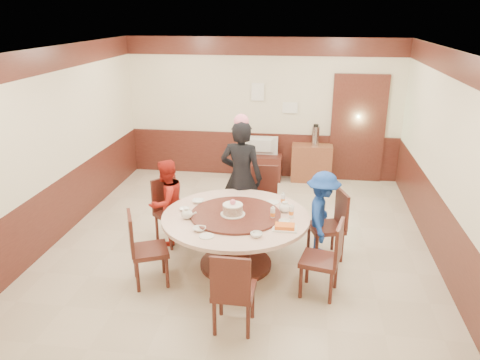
# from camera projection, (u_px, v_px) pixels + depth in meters

# --- Properties ---
(room) EXTENTS (6.00, 6.04, 2.84)m
(room) POSITION_uv_depth(u_px,v_px,m) (243.00, 172.00, 6.76)
(room) COLOR beige
(room) RESTS_ON ground
(banquet_table) EXTENTS (1.94, 1.94, 0.78)m
(banquet_table) POSITION_uv_depth(u_px,v_px,m) (236.00, 230.00, 6.20)
(banquet_table) COLOR #481D16
(banquet_table) RESTS_ON ground
(chair_0) EXTENTS (0.56, 0.55, 0.97)m
(chair_0) POSITION_uv_depth(u_px,v_px,m) (327.00, 237.00, 6.51)
(chair_0) COLOR #481D16
(chair_0) RESTS_ON ground
(chair_1) EXTENTS (0.46, 0.47, 0.97)m
(chair_1) POSITION_uv_depth(u_px,v_px,m) (264.00, 209.00, 7.44)
(chair_1) COLOR #481D16
(chair_1) RESTS_ON ground
(chair_2) EXTENTS (0.62, 0.62, 0.97)m
(chair_2) POSITION_uv_depth(u_px,v_px,m) (173.00, 223.00, 6.95)
(chair_2) COLOR #481D16
(chair_2) RESTS_ON ground
(chair_3) EXTENTS (0.59, 0.58, 0.97)m
(chair_3) POSITION_uv_depth(u_px,v_px,m) (149.00, 261.00, 5.89)
(chair_3) COLOR #481D16
(chair_3) RESTS_ON ground
(chair_4) EXTENTS (0.45, 0.46, 0.97)m
(chair_4) POSITION_uv_depth(u_px,v_px,m) (234.00, 304.00, 5.03)
(chair_4) COLOR #481D16
(chair_4) RESTS_ON ground
(chair_5) EXTENTS (0.53, 0.52, 0.97)m
(chair_5) POSITION_uv_depth(u_px,v_px,m) (321.00, 271.00, 5.66)
(chair_5) COLOR #481D16
(chair_5) RESTS_ON ground
(person_standing) EXTENTS (0.70, 0.51, 1.78)m
(person_standing) POSITION_uv_depth(u_px,v_px,m) (241.00, 178.00, 7.08)
(person_standing) COLOR black
(person_standing) RESTS_ON ground
(person_red) EXTENTS (0.73, 0.78, 1.29)m
(person_red) POSITION_uv_depth(u_px,v_px,m) (167.00, 202.00, 6.81)
(person_red) COLOR #A91F16
(person_red) RESTS_ON ground
(person_blue) EXTENTS (0.53, 0.84, 1.25)m
(person_blue) POSITION_uv_depth(u_px,v_px,m) (322.00, 215.00, 6.44)
(person_blue) COLOR #183D9A
(person_blue) RESTS_ON ground
(birthday_cake) EXTENTS (0.32, 0.32, 0.21)m
(birthday_cake) POSITION_uv_depth(u_px,v_px,m) (233.00, 209.00, 6.05)
(birthday_cake) COLOR white
(birthday_cake) RESTS_ON banquet_table
(teapot_left) EXTENTS (0.17, 0.15, 0.13)m
(teapot_left) POSITION_uv_depth(u_px,v_px,m) (187.00, 214.00, 6.01)
(teapot_left) COLOR white
(teapot_left) RESTS_ON banquet_table
(teapot_right) EXTENTS (0.17, 0.15, 0.13)m
(teapot_right) POSITION_uv_depth(u_px,v_px,m) (285.00, 208.00, 6.21)
(teapot_right) COLOR white
(teapot_right) RESTS_ON banquet_table
(bowl_0) EXTENTS (0.17, 0.17, 0.04)m
(bowl_0) POSITION_uv_depth(u_px,v_px,m) (198.00, 201.00, 6.52)
(bowl_0) COLOR white
(bowl_0) RESTS_ON banquet_table
(bowl_1) EXTENTS (0.15, 0.15, 0.05)m
(bowl_1) POSITION_uv_depth(u_px,v_px,m) (257.00, 235.00, 5.54)
(bowl_1) COLOR white
(bowl_1) RESTS_ON banquet_table
(bowl_2) EXTENTS (0.16, 0.16, 0.04)m
(bowl_2) POSITION_uv_depth(u_px,v_px,m) (199.00, 229.00, 5.70)
(bowl_2) COLOR white
(bowl_2) RESTS_ON banquet_table
(bowl_3) EXTENTS (0.15, 0.15, 0.05)m
(bowl_3) POSITION_uv_depth(u_px,v_px,m) (284.00, 222.00, 5.87)
(bowl_3) COLOR white
(bowl_3) RESTS_ON banquet_table
(bowl_4) EXTENTS (0.13, 0.13, 0.03)m
(bowl_4) POSITION_uv_depth(u_px,v_px,m) (184.00, 209.00, 6.27)
(bowl_4) COLOR white
(bowl_4) RESTS_ON banquet_table
(saucer_near) EXTENTS (0.18, 0.18, 0.01)m
(saucer_near) POSITION_uv_depth(u_px,v_px,m) (207.00, 236.00, 5.55)
(saucer_near) COLOR white
(saucer_near) RESTS_ON banquet_table
(saucer_far) EXTENTS (0.18, 0.18, 0.01)m
(saucer_far) POSITION_uv_depth(u_px,v_px,m) (273.00, 202.00, 6.52)
(saucer_far) COLOR white
(saucer_far) RESTS_ON banquet_table
(shrimp_platter) EXTENTS (0.30, 0.20, 0.06)m
(shrimp_platter) POSITION_uv_depth(u_px,v_px,m) (285.00, 227.00, 5.73)
(shrimp_platter) COLOR white
(shrimp_platter) RESTS_ON banquet_table
(bottle_0) EXTENTS (0.06, 0.06, 0.16)m
(bottle_0) POSITION_uv_depth(u_px,v_px,m) (273.00, 214.00, 5.98)
(bottle_0) COLOR white
(bottle_0) RESTS_ON banquet_table
(bottle_1) EXTENTS (0.06, 0.06, 0.16)m
(bottle_1) POSITION_uv_depth(u_px,v_px,m) (291.00, 212.00, 6.02)
(bottle_1) COLOR white
(bottle_1) RESTS_ON banquet_table
(bottle_2) EXTENTS (0.06, 0.06, 0.16)m
(bottle_2) POSITION_uv_depth(u_px,v_px,m) (283.00, 199.00, 6.43)
(bottle_2) COLOR white
(bottle_2) RESTS_ON banquet_table
(tv_stand) EXTENTS (0.85, 0.45, 0.50)m
(tv_stand) POSITION_uv_depth(u_px,v_px,m) (261.00, 167.00, 9.59)
(tv_stand) COLOR #481D16
(tv_stand) RESTS_ON ground
(television) EXTENTS (0.67, 0.09, 0.39)m
(television) POSITION_uv_depth(u_px,v_px,m) (261.00, 146.00, 9.44)
(television) COLOR gray
(television) RESTS_ON tv_stand
(side_cabinet) EXTENTS (0.80, 0.40, 0.75)m
(side_cabinet) POSITION_uv_depth(u_px,v_px,m) (311.00, 163.00, 9.44)
(side_cabinet) COLOR brown
(side_cabinet) RESTS_ON ground
(thermos) EXTENTS (0.15, 0.15, 0.38)m
(thermos) POSITION_uv_depth(u_px,v_px,m) (315.00, 136.00, 9.24)
(thermos) COLOR silver
(thermos) RESTS_ON side_cabinet
(notice_left) EXTENTS (0.25, 0.00, 0.35)m
(notice_left) POSITION_uv_depth(u_px,v_px,m) (258.00, 92.00, 9.28)
(notice_left) COLOR white
(notice_left) RESTS_ON room
(notice_right) EXTENTS (0.30, 0.00, 0.22)m
(notice_right) POSITION_uv_depth(u_px,v_px,m) (290.00, 108.00, 9.30)
(notice_right) COLOR white
(notice_right) RESTS_ON room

